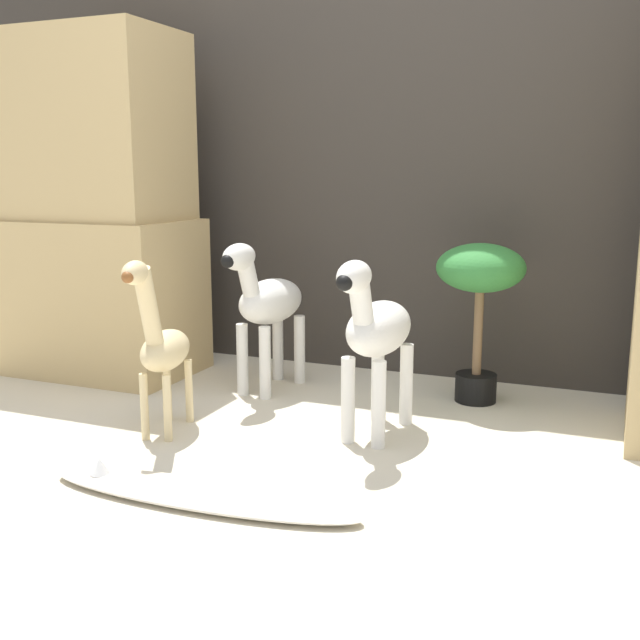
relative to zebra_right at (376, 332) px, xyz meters
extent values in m
plane|color=beige|center=(-0.10, -0.38, -0.38)|extent=(14.00, 14.00, 0.00)
cube|color=#38332D|center=(-0.10, 0.90, 0.72)|extent=(6.40, 0.08, 2.20)
cube|color=tan|center=(-1.47, 0.36, -0.02)|extent=(0.89, 0.54, 0.71)
cube|color=tan|center=(-1.47, 0.36, 0.74)|extent=(0.81, 0.49, 0.81)
cylinder|color=white|center=(0.05, -0.11, -0.23)|extent=(0.05, 0.05, 0.30)
cylinder|color=white|center=(-0.06, -0.10, -0.23)|extent=(0.05, 0.05, 0.30)
cylinder|color=white|center=(0.07, 0.16, -0.23)|extent=(0.05, 0.05, 0.30)
cylinder|color=white|center=(-0.05, 0.17, -0.23)|extent=(0.05, 0.05, 0.30)
ellipsoid|color=white|center=(0.00, 0.03, 0.01)|extent=(0.21, 0.40, 0.19)
cylinder|color=white|center=(-0.01, -0.13, 0.13)|extent=(0.08, 0.13, 0.20)
ellipsoid|color=white|center=(-0.01, -0.19, 0.22)|extent=(0.11, 0.18, 0.11)
sphere|color=black|center=(-0.02, -0.27, 0.21)|extent=(0.05, 0.05, 0.05)
cube|color=black|center=(-0.01, -0.13, 0.14)|extent=(0.02, 0.08, 0.17)
cylinder|color=white|center=(-0.55, 0.25, -0.23)|extent=(0.05, 0.05, 0.30)
cylinder|color=white|center=(-0.67, 0.26, -0.23)|extent=(0.05, 0.05, 0.30)
cylinder|color=white|center=(-0.52, 0.52, -0.23)|extent=(0.05, 0.05, 0.30)
cylinder|color=white|center=(-0.63, 0.53, -0.23)|extent=(0.05, 0.05, 0.30)
ellipsoid|color=white|center=(-0.59, 0.39, 0.01)|extent=(0.24, 0.41, 0.19)
cylinder|color=white|center=(-0.61, 0.23, 0.13)|extent=(0.09, 0.13, 0.20)
ellipsoid|color=white|center=(-0.62, 0.17, 0.22)|extent=(0.12, 0.19, 0.11)
sphere|color=black|center=(-0.63, 0.09, 0.21)|extent=(0.05, 0.05, 0.05)
cube|color=black|center=(-0.61, 0.23, 0.14)|extent=(0.03, 0.08, 0.17)
cylinder|color=beige|center=(-0.64, -0.33, -0.26)|extent=(0.03, 0.03, 0.24)
cylinder|color=beige|center=(-0.73, -0.35, -0.26)|extent=(0.03, 0.03, 0.24)
cylinder|color=beige|center=(-0.69, -0.12, -0.26)|extent=(0.03, 0.03, 0.24)
cylinder|color=beige|center=(-0.77, -0.14, -0.26)|extent=(0.03, 0.03, 0.24)
ellipsoid|color=beige|center=(-0.71, -0.23, -0.08)|extent=(0.20, 0.32, 0.14)
cylinder|color=beige|center=(-0.68, -0.36, 0.09)|extent=(0.09, 0.16, 0.30)
ellipsoid|color=beige|center=(-0.66, -0.45, 0.23)|extent=(0.10, 0.14, 0.08)
sphere|color=brown|center=(-0.65, -0.50, 0.22)|extent=(0.04, 0.04, 0.04)
cylinder|color=black|center=(0.26, 0.54, -0.32)|extent=(0.17, 0.17, 0.11)
cylinder|color=brown|center=(0.26, 0.54, -0.09)|extent=(0.04, 0.04, 0.34)
ellipsoid|color=#337F38|center=(0.26, 0.54, 0.17)|extent=(0.35, 0.35, 0.19)
ellipsoid|color=silver|center=(-0.29, -0.70, -0.36)|extent=(0.98, 0.24, 0.04)
cone|color=white|center=(-0.63, -0.72, -0.32)|extent=(0.06, 0.06, 0.05)
camera|label=1|loc=(0.78, -2.41, 0.55)|focal=42.00mm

